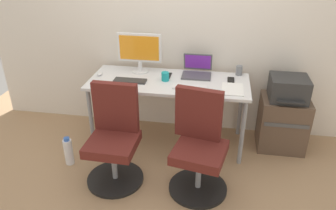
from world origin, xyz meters
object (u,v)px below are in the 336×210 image
object	(u,v)px
office_chair_left	(114,139)
office_chair_right	(199,147)
printer	(289,88)
desktop_monitor	(139,50)
water_bottle_on_floor	(69,151)
coffee_mug	(165,76)
open_laptop	(197,70)
side_cabinet	(282,123)

from	to	relation	value
office_chair_left	office_chair_right	world-z (taller)	same
printer	desktop_monitor	xyz separation A→B (m)	(-1.59, 0.09, 0.30)
water_bottle_on_floor	coffee_mug	xyz separation A→B (m)	(0.91, 0.57, 0.65)
office_chair_left	coffee_mug	world-z (taller)	office_chair_left
office_chair_right	printer	size ratio (longest dim) A/B	2.35
coffee_mug	desktop_monitor	bearing A→B (deg)	147.47
desktop_monitor	printer	bearing A→B (deg)	-3.21
open_laptop	side_cabinet	bearing A→B (deg)	-6.22
side_cabinet	printer	world-z (taller)	printer
water_bottle_on_floor	desktop_monitor	world-z (taller)	desktop_monitor
printer	open_laptop	distance (m)	0.97
coffee_mug	office_chair_right	bearing A→B (deg)	-58.54
water_bottle_on_floor	side_cabinet	bearing A→B (deg)	17.52
side_cabinet	water_bottle_on_floor	world-z (taller)	side_cabinet
water_bottle_on_floor	open_laptop	size ratio (longest dim) A/B	1.00
printer	coffee_mug	xyz separation A→B (m)	(-1.27, -0.11, 0.09)
printer	water_bottle_on_floor	distance (m)	2.35
desktop_monitor	office_chair_left	bearing A→B (deg)	-92.95
printer	office_chair_right	bearing A→B (deg)	-136.58
open_laptop	coffee_mug	size ratio (longest dim) A/B	3.37
office_chair_left	desktop_monitor	size ratio (longest dim) A/B	1.96
office_chair_right	open_laptop	distance (m)	0.99
side_cabinet	open_laptop	xyz separation A→B (m)	(-0.96, 0.10, 0.51)
desktop_monitor	coffee_mug	bearing A→B (deg)	-32.53
side_cabinet	printer	xyz separation A→B (m)	(0.00, -0.00, 0.41)
printer	desktop_monitor	distance (m)	1.62
open_laptop	coffee_mug	world-z (taller)	open_laptop
office_chair_left	water_bottle_on_floor	distance (m)	0.62
office_chair_right	open_laptop	bearing A→B (deg)	96.89
printer	coffee_mug	bearing A→B (deg)	-174.90
side_cabinet	office_chair_right	bearing A→B (deg)	-136.55
side_cabinet	open_laptop	distance (m)	1.09
water_bottle_on_floor	office_chair_right	bearing A→B (deg)	-5.03
office_chair_right	desktop_monitor	size ratio (longest dim) A/B	1.96
desktop_monitor	coffee_mug	size ratio (longest dim) A/B	5.22
office_chair_right	side_cabinet	world-z (taller)	office_chair_right
office_chair_left	open_laptop	size ratio (longest dim) A/B	3.03
side_cabinet	water_bottle_on_floor	xyz separation A→B (m)	(-2.18, -0.69, -0.15)
office_chair_right	open_laptop	size ratio (longest dim) A/B	3.03
water_bottle_on_floor	desktop_monitor	size ratio (longest dim) A/B	0.65
desktop_monitor	coffee_mug	xyz separation A→B (m)	(0.32, -0.20, -0.20)
office_chair_left	printer	world-z (taller)	office_chair_left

